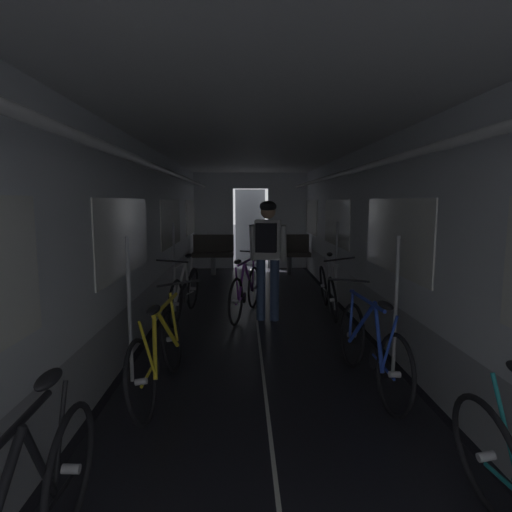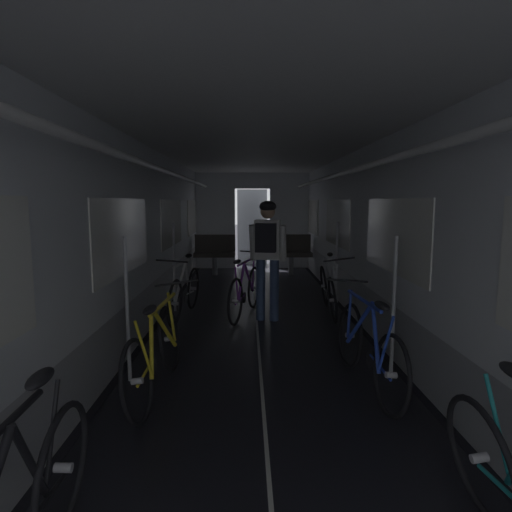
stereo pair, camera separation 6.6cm
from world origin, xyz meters
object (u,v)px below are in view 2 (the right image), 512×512
object	(u,v)px
bench_seat_far_right	(291,250)
bicycle_white	(185,292)
bench_seat_far_left	(215,251)
bicycle_blue	(368,348)
bicycle_purple_in_aisle	(245,291)
bicycle_yellow	(156,352)
bicycle_silver	(328,289)
person_cyclist_aisle	(267,247)

from	to	relation	value
bench_seat_far_right	bicycle_white	world-z (taller)	bench_seat_far_right
bench_seat_far_left	bench_seat_far_right	bearing A→B (deg)	0.00
bicycle_blue	bicycle_white	distance (m)	3.19
bicycle_blue	bicycle_purple_in_aisle	distance (m)	2.76
bench_seat_far_left	bicycle_purple_in_aisle	xyz separation A→B (m)	(0.74, -3.66, -0.18)
bench_seat_far_right	bicycle_purple_in_aisle	world-z (taller)	bench_seat_far_right
bicycle_blue	bicycle_yellow	bearing A→B (deg)	-178.04
bench_seat_far_right	bicycle_purple_in_aisle	size ratio (longest dim) A/B	0.60
bench_seat_far_right	bicycle_yellow	distance (m)	6.51
bench_seat_far_left	bicycle_white	xyz separation A→B (m)	(-0.16, -3.73, -0.18)
bicycle_silver	bicycle_purple_in_aisle	size ratio (longest dim) A/B	1.03
bicycle_blue	bench_seat_far_left	bearing A→B (deg)	106.92
bicycle_purple_in_aisle	person_cyclist_aisle	bearing A→B (deg)	-39.65
bicycle_yellow	person_cyclist_aisle	world-z (taller)	person_cyclist_aisle
bench_seat_far_right	person_cyclist_aisle	bearing A→B (deg)	-100.70
bicycle_white	person_cyclist_aisle	distance (m)	1.42
bicycle_yellow	bicycle_white	distance (m)	2.52
bench_seat_far_left	bicycle_yellow	xyz separation A→B (m)	(-0.05, -6.24, -0.19)
person_cyclist_aisle	bicycle_yellow	bearing A→B (deg)	-115.63
bicycle_yellow	person_cyclist_aisle	bearing A→B (deg)	64.37
bench_seat_far_left	bicycle_purple_in_aisle	bearing A→B (deg)	-78.64
bench_seat_far_right	bicycle_silver	size ratio (longest dim) A/B	0.58
bench_seat_far_left	bicycle_silver	bearing A→B (deg)	-60.43
bicycle_silver	bicycle_blue	bearing A→B (deg)	-93.07
bicycle_white	bicycle_purple_in_aisle	size ratio (longest dim) A/B	1.03
bicycle_yellow	bicycle_silver	world-z (taller)	bicycle_yellow
bench_seat_far_left	bicycle_white	size ratio (longest dim) A/B	0.58
bicycle_blue	bicycle_white	xyz separation A→B (m)	(-2.04, 2.45, 0.00)
bench_seat_far_left	bench_seat_far_right	world-z (taller)	same
person_cyclist_aisle	bicycle_purple_in_aisle	world-z (taller)	person_cyclist_aisle
person_cyclist_aisle	bicycle_blue	bearing A→B (deg)	-69.92
bench_seat_far_right	bicycle_purple_in_aisle	xyz separation A→B (m)	(-1.06, -3.66, -0.18)
bicycle_white	bicycle_purple_in_aisle	distance (m)	0.90
bench_seat_far_right	bicycle_blue	size ratio (longest dim) A/B	0.58
bicycle_yellow	bicycle_white	bearing A→B (deg)	92.56
bicycle_purple_in_aisle	bicycle_blue	bearing A→B (deg)	-65.55
bicycle_yellow	bicycle_silver	xyz separation A→B (m)	(2.07, 2.68, 0.00)
person_cyclist_aisle	bicycle_silver	bearing A→B (deg)	21.17
bicycle_white	bicycle_silver	size ratio (longest dim) A/B	1.00
bicycle_blue	bicycle_silver	distance (m)	2.62
bicycle_silver	person_cyclist_aisle	bearing A→B (deg)	-158.83
bench_seat_far_left	bicycle_silver	distance (m)	4.09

